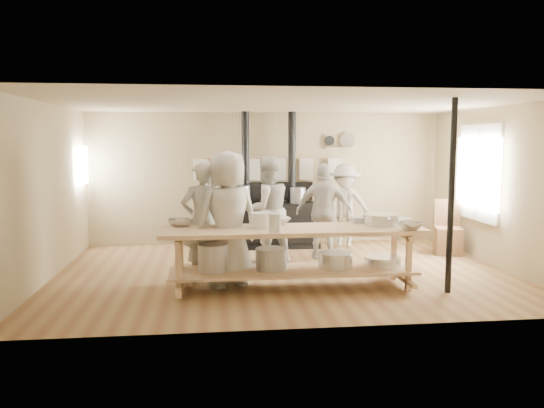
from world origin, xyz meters
The scene contains 24 objects.
ground centered at (0.00, 0.00, 0.00)m, with size 7.00×7.00×0.00m, color brown.
room_shell centered at (0.00, 0.00, 1.62)m, with size 7.00×7.00×7.00m.
window_right centered at (3.47, 0.60, 1.50)m, with size 0.09×1.50×1.65m.
left_opening centered at (-3.45, 2.00, 1.60)m, with size 0.00×0.90×0.90m.
stove centered at (-0.01, 2.12, 0.52)m, with size 1.90×0.75×2.60m.
towel_rail centered at (0.00, 2.40, 1.56)m, with size 3.00×0.04×0.47m.
back_wall_shelf centered at (1.46, 2.43, 2.00)m, with size 0.63×0.14×0.32m.
prep_table centered at (-0.01, -0.90, 0.52)m, with size 3.60×0.90×0.85m.
support_post centered at (2.05, -1.35, 1.30)m, with size 0.08×0.08×2.60m, color black.
cook_far_left centered at (-1.24, -0.39, 0.88)m, with size 0.64×0.42×1.76m, color #B4ADA0.
cook_left centered at (-0.19, 0.70, 0.90)m, with size 0.87×0.68×1.79m, color #B4ADA0.
cook_center centered at (-0.89, -0.68, 0.95)m, with size 0.93×0.61×1.91m, color #B4ADA0.
cook_right centered at (0.83, 0.95, 0.83)m, with size 0.97×0.40×1.66m, color #B4ADA0.
cook_by_window centered at (1.46, 1.95, 0.80)m, with size 1.04×0.60×1.60m, color #B4ADA0.
chair centered at (3.16, 1.04, 0.29)m, with size 0.56×0.56×0.98m.
bowl_white_a centered at (-0.22, -0.57, 0.90)m, with size 0.43×0.43×0.11m, color white.
bowl_steel_a centered at (-1.55, -0.57, 0.90)m, with size 0.34×0.34×0.11m, color silver.
bowl_white_b centered at (1.55, -0.69, 0.89)m, with size 0.35×0.35×0.09m, color white.
bowl_steel_b centered at (1.55, -1.23, 0.90)m, with size 0.33×0.33×0.10m, color silver.
roasting_pan centered at (1.12, -0.57, 0.89)m, with size 0.39×0.26×0.09m, color #B2B2B7.
mixing_bowl_large centered at (1.28, -0.81, 0.93)m, with size 0.51×0.51×0.16m, color silver.
bucket_galv centered at (-0.91, -0.57, 0.96)m, with size 0.24×0.24×0.23m, color gray.
deep_bowl_enamel centered at (-0.42, -0.78, 0.95)m, with size 0.32×0.32×0.20m, color white.
pitcher centered at (-0.29, -1.23, 0.97)m, with size 0.16×0.16×0.25m, color white.
Camera 1 is at (-1.12, -8.01, 2.03)m, focal length 35.00 mm.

